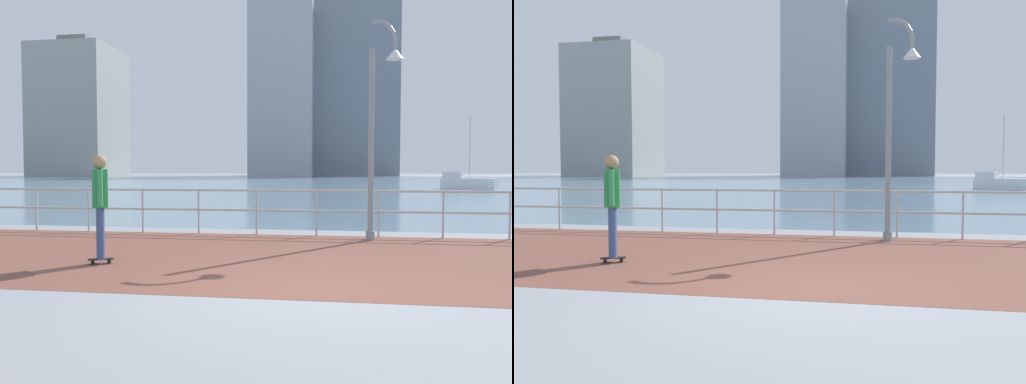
{
  "view_description": "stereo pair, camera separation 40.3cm",
  "coord_description": "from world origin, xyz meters",
  "views": [
    {
      "loc": [
        0.3,
        -6.34,
        1.55
      ],
      "look_at": [
        -1.1,
        3.15,
        1.1
      ],
      "focal_mm": 35.1,
      "sensor_mm": 36.0,
      "label": 1
    },
    {
      "loc": [
        0.7,
        -6.27,
        1.55
      ],
      "look_at": [
        -1.1,
        3.15,
        1.1
      ],
      "focal_mm": 35.1,
      "sensor_mm": 36.0,
      "label": 2
    }
  ],
  "objects": [
    {
      "name": "tower_concrete",
      "position": [
        5.48,
        103.49,
        19.49
      ],
      "size": [
        17.36,
        12.5,
        40.64
      ],
      "color": "slate",
      "rests_on": "ground"
    },
    {
      "name": "ground",
      "position": [
        0.0,
        40.0,
        0.0
      ],
      "size": [
        220.0,
        220.0,
        0.0
      ],
      "primitive_type": "plane",
      "color": "gray"
    },
    {
      "name": "lamppost",
      "position": [
        1.31,
        4.54,
        2.59
      ],
      "size": [
        0.71,
        0.6,
        4.69
      ],
      "color": "gray",
      "rests_on": "ground"
    },
    {
      "name": "tower_glass",
      "position": [
        -9.39,
        97.02,
        17.07
      ],
      "size": [
        12.39,
        15.7,
        35.81
      ],
      "color": "#A3A8B2",
      "rests_on": "ground"
    },
    {
      "name": "brick_paving",
      "position": [
        0.0,
        2.36,
        0.0
      ],
      "size": [
        28.0,
        5.77,
        0.01
      ],
      "primitive_type": "cube",
      "color": "brown",
      "rests_on": "ground"
    },
    {
      "name": "waterfront_railing",
      "position": [
        -0.0,
        5.24,
        0.74
      ],
      "size": [
        25.25,
        0.06,
        1.07
      ],
      "color": "#B2BCC1",
      "rests_on": "ground"
    },
    {
      "name": "tower_brick",
      "position": [
        -48.1,
        85.51,
        12.53
      ],
      "size": [
        14.42,
        14.74,
        26.72
      ],
      "color": "#939993",
      "rests_on": "ground"
    },
    {
      "name": "sailboat_blue",
      "position": [
        10.43,
        32.84,
        0.52
      ],
      "size": [
        3.9,
        3.19,
        5.47
      ],
      "color": "white",
      "rests_on": "ground"
    },
    {
      "name": "harbor_water",
      "position": [
        0.0,
        50.24,
        0.0
      ],
      "size": [
        180.0,
        88.0,
        0.0
      ],
      "primitive_type": "cube",
      "color": "#6B899E",
      "rests_on": "ground"
    },
    {
      "name": "skateboarder",
      "position": [
        -3.38,
        1.27,
        1.07
      ],
      "size": [
        0.41,
        0.53,
        1.77
      ],
      "color": "black",
      "rests_on": "ground"
    }
  ]
}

